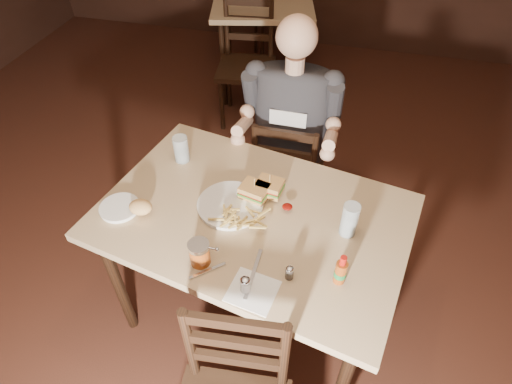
% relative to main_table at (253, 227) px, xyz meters
% --- Properties ---
extents(room_shell, '(7.00, 7.00, 7.00)m').
position_rel_main_table_xyz_m(room_shell, '(-0.07, -0.20, 0.71)').
color(room_shell, black).
rests_on(room_shell, ground).
extents(main_table, '(1.38, 1.06, 0.77)m').
position_rel_main_table_xyz_m(main_table, '(0.00, 0.00, 0.00)').
color(main_table, tan).
rests_on(main_table, ground).
extents(bg_table, '(0.96, 0.96, 0.77)m').
position_rel_main_table_xyz_m(bg_table, '(-0.51, 2.30, -0.01)').
color(bg_table, tan).
rests_on(bg_table, ground).
extents(chair_far, '(0.38, 0.42, 0.82)m').
position_rel_main_table_xyz_m(chair_far, '(0.03, 0.70, -0.28)').
color(chair_far, black).
rests_on(chair_far, ground).
extents(bg_chair_far, '(0.56, 0.58, 0.89)m').
position_rel_main_table_xyz_m(bg_chair_far, '(-0.51, 2.85, -0.25)').
color(bg_chair_far, black).
rests_on(bg_chair_far, ground).
extents(bg_chair_near, '(0.48, 0.51, 0.91)m').
position_rel_main_table_xyz_m(bg_chair_near, '(-0.51, 1.75, -0.24)').
color(bg_chair_near, black).
rests_on(bg_chair_near, ground).
extents(diner, '(0.52, 0.41, 0.90)m').
position_rel_main_table_xyz_m(diner, '(0.03, 0.66, 0.18)').
color(diner, '#292A2D').
rests_on(diner, chair_far).
extents(dinner_plate, '(0.31, 0.31, 0.02)m').
position_rel_main_table_xyz_m(dinner_plate, '(-0.10, 0.02, 0.09)').
color(dinner_plate, white).
rests_on(dinner_plate, main_table).
extents(sandwich_left, '(0.12, 0.10, 0.10)m').
position_rel_main_table_xyz_m(sandwich_left, '(0.04, 0.13, 0.14)').
color(sandwich_left, tan).
rests_on(sandwich_left, dinner_plate).
extents(sandwich_right, '(0.13, 0.12, 0.10)m').
position_rel_main_table_xyz_m(sandwich_right, '(-0.02, 0.09, 0.14)').
color(sandwich_right, tan).
rests_on(sandwich_right, dinner_plate).
extents(fries_pile, '(0.27, 0.22, 0.04)m').
position_rel_main_table_xyz_m(fries_pile, '(-0.04, -0.05, 0.11)').
color(fries_pile, '#D7B356').
rests_on(fries_pile, dinner_plate).
extents(ketchup_dollop, '(0.05, 0.05, 0.01)m').
position_rel_main_table_xyz_m(ketchup_dollop, '(0.13, 0.06, 0.10)').
color(ketchup_dollop, maroon).
rests_on(ketchup_dollop, dinner_plate).
extents(glass_left, '(0.08, 0.08, 0.13)m').
position_rel_main_table_xyz_m(glass_left, '(-0.41, 0.26, 0.14)').
color(glass_left, silver).
rests_on(glass_left, main_table).
extents(glass_right, '(0.08, 0.08, 0.15)m').
position_rel_main_table_xyz_m(glass_right, '(0.38, -0.00, 0.15)').
color(glass_right, silver).
rests_on(glass_right, main_table).
extents(hot_sauce, '(0.05, 0.05, 0.14)m').
position_rel_main_table_xyz_m(hot_sauce, '(0.38, -0.24, 0.15)').
color(hot_sauce, '#8C3B10').
rests_on(hot_sauce, main_table).
extents(salt_shaker, '(0.04, 0.04, 0.07)m').
position_rel_main_table_xyz_m(salt_shaker, '(0.07, -0.36, 0.11)').
color(salt_shaker, white).
rests_on(salt_shaker, main_table).
extents(pepper_shaker, '(0.04, 0.04, 0.06)m').
position_rel_main_table_xyz_m(pepper_shaker, '(0.20, -0.27, 0.11)').
color(pepper_shaker, '#38332D').
rests_on(pepper_shaker, main_table).
extents(syrup_dispenser, '(0.09, 0.09, 0.10)m').
position_rel_main_table_xyz_m(syrup_dispenser, '(-0.13, -0.28, 0.13)').
color(syrup_dispenser, '#8C3B10').
rests_on(syrup_dispenser, main_table).
extents(napkin, '(0.19, 0.18, 0.00)m').
position_rel_main_table_xyz_m(napkin, '(0.09, -0.36, 0.08)').
color(napkin, white).
rests_on(napkin, main_table).
extents(knife, '(0.02, 0.22, 0.01)m').
position_rel_main_table_xyz_m(knife, '(0.08, -0.29, 0.08)').
color(knife, silver).
rests_on(knife, napkin).
extents(fork, '(0.11, 0.10, 0.00)m').
position_rel_main_table_xyz_m(fork, '(-0.09, -0.32, 0.08)').
color(fork, silver).
rests_on(fork, napkin).
extents(side_plate, '(0.19, 0.19, 0.01)m').
position_rel_main_table_xyz_m(side_plate, '(-0.54, -0.11, 0.08)').
color(side_plate, white).
rests_on(side_plate, main_table).
extents(bread_roll, '(0.11, 0.10, 0.06)m').
position_rel_main_table_xyz_m(bread_roll, '(-0.44, -0.11, 0.12)').
color(bread_roll, tan).
rests_on(bread_roll, side_plate).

